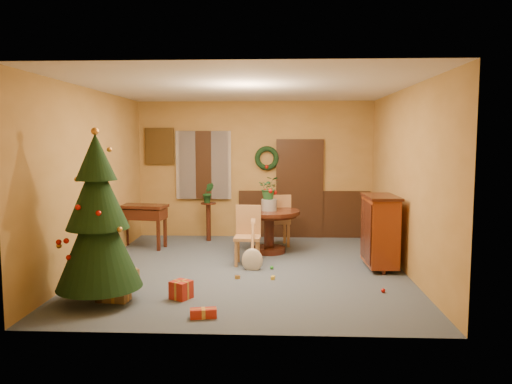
# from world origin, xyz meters

# --- Properties ---
(room_envelope) EXTENTS (5.50, 5.50, 5.50)m
(room_envelope) POSITION_xyz_m (0.21, 2.70, 1.12)
(room_envelope) COLOR #3C4658
(room_envelope) RESTS_ON ground
(dining_table) EXTENTS (1.15, 1.15, 0.79)m
(dining_table) POSITION_xyz_m (0.33, 1.21, 0.55)
(dining_table) COLOR black
(dining_table) RESTS_ON floor
(urn) EXTENTS (0.28, 0.28, 0.21)m
(urn) POSITION_xyz_m (0.33, 1.21, 0.89)
(urn) COLOR slate
(urn) RESTS_ON dining_table
(centerpiece_plant) EXTENTS (0.38, 0.33, 0.42)m
(centerpiece_plant) POSITION_xyz_m (0.33, 1.21, 1.21)
(centerpiece_plant) COLOR #1E4C23
(centerpiece_plant) RESTS_ON urn
(chair_near) EXTENTS (0.44, 0.44, 0.98)m
(chair_near) POSITION_xyz_m (-0.01, 0.36, 0.53)
(chair_near) COLOR olive
(chair_near) RESTS_ON floor
(chair_far) EXTENTS (0.52, 0.52, 1.03)m
(chair_far) POSITION_xyz_m (0.50, 1.75, 0.55)
(chair_far) COLOR olive
(chair_far) RESTS_ON floor
(guitar) EXTENTS (0.40, 0.55, 0.78)m
(guitar) POSITION_xyz_m (0.09, -0.07, 0.40)
(guitar) COLOR beige
(guitar) RESTS_ON floor
(plant_stand) EXTENTS (0.31, 0.31, 0.80)m
(plant_stand) POSITION_xyz_m (-0.94, 2.23, 0.50)
(plant_stand) COLOR black
(plant_stand) RESTS_ON floor
(stand_plant) EXTENTS (0.26, 0.22, 0.41)m
(stand_plant) POSITION_xyz_m (-0.94, 2.23, 1.00)
(stand_plant) COLOR #19471E
(stand_plant) RESTS_ON plant_stand
(christmas_tree) EXTENTS (1.09, 1.09, 2.24)m
(christmas_tree) POSITION_xyz_m (-1.79, -1.74, 1.06)
(christmas_tree) COLOR #382111
(christmas_tree) RESTS_ON floor
(writing_desk) EXTENTS (1.01, 0.61, 0.85)m
(writing_desk) POSITION_xyz_m (-2.13, 1.48, 0.64)
(writing_desk) COLOR black
(writing_desk) RESTS_ON floor
(sideboard) EXTENTS (0.52, 0.95, 1.20)m
(sideboard) POSITION_xyz_m (2.15, 0.14, 0.64)
(sideboard) COLOR #63210B
(sideboard) RESTS_ON floor
(gift_a) EXTENTS (0.34, 0.27, 0.17)m
(gift_a) POSITION_xyz_m (-1.59, -1.70, 0.08)
(gift_a) COLOR brown
(gift_a) RESTS_ON floor
(gift_b) EXTENTS (0.32, 0.32, 0.24)m
(gift_b) POSITION_xyz_m (-0.78, -1.55, 0.12)
(gift_b) COLOR #A72516
(gift_b) RESTS_ON floor
(gift_c) EXTENTS (0.31, 0.31, 0.14)m
(gift_c) POSITION_xyz_m (-1.75, -0.64, 0.07)
(gift_c) COLOR brown
(gift_c) RESTS_ON floor
(gift_d) EXTENTS (0.33, 0.18, 0.11)m
(gift_d) POSITION_xyz_m (-0.38, -2.25, 0.05)
(gift_d) COLOR #A72516
(gift_d) RESTS_ON floor
(toy_a) EXTENTS (0.09, 0.08, 0.05)m
(toy_a) POSITION_xyz_m (0.03, 0.05, 0.03)
(toy_a) COLOR #275BAC
(toy_a) RESTS_ON floor
(toy_b) EXTENTS (0.06, 0.06, 0.06)m
(toy_b) POSITION_xyz_m (0.40, -0.02, 0.03)
(toy_b) COLOR #289127
(toy_b) RESTS_ON floor
(toy_c) EXTENTS (0.07, 0.09, 0.05)m
(toy_c) POSITION_xyz_m (0.42, -0.60, 0.03)
(toy_c) COLOR gold
(toy_c) RESTS_ON floor
(toy_d) EXTENTS (0.06, 0.06, 0.06)m
(toy_d) POSITION_xyz_m (1.94, -1.19, 0.03)
(toy_d) COLOR #AF130B
(toy_d) RESTS_ON floor
(toy_e) EXTENTS (0.09, 0.06, 0.05)m
(toy_e) POSITION_xyz_m (-0.11, -0.59, 0.03)
(toy_e) COLOR #C9842F
(toy_e) RESTS_ON floor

